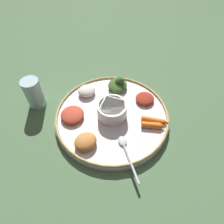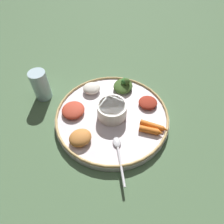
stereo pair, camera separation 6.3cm
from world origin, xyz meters
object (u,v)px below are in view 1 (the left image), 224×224
center_bowl (112,110)px  carrot_near_spoon (153,125)px  spoon (126,151)px  carrot_outer (155,120)px  greens_pile (118,84)px  drinking_glass (35,95)px

center_bowl → carrot_near_spoon: size_ratio=1.35×
spoon → carrot_near_spoon: bearing=175.9°
center_bowl → carrot_outer: size_ratio=1.13×
spoon → carrot_outer: (-0.14, 0.00, 0.00)m
greens_pile → carrot_near_spoon: bearing=72.3°
carrot_near_spoon → drinking_glass: drinking_glass is taller
spoon → drinking_glass: size_ratio=1.23×
spoon → center_bowl: bearing=-121.6°
center_bowl → greens_pile: (-0.11, -0.07, -0.01)m
greens_pile → drinking_glass: 0.28m
carrot_near_spoon → carrot_outer: size_ratio=0.84×
center_bowl → drinking_glass: 0.26m
greens_pile → carrot_outer: bearing=77.5°
center_bowl → greens_pile: 0.13m
spoon → carrot_near_spoon: carrot_near_spoon is taller
drinking_glass → greens_pile: bearing=144.1°
center_bowl → drinking_glass: drinking_glass is taller
greens_pile → carrot_outer: 0.19m
spoon → greens_pile: 0.26m
carrot_outer → drinking_glass: bearing=-61.7°
center_bowl → carrot_outer: center_bowl is taller
carrot_near_spoon → carrot_outer: 0.02m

